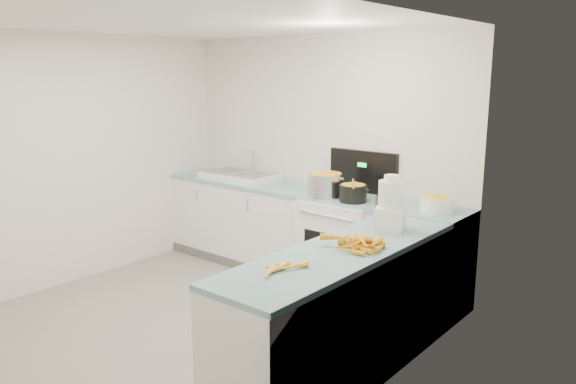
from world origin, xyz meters
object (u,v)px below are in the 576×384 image
Objects in this scene: sink at (240,176)px; black_pot at (353,194)px; steel_pot at (325,186)px; food_processor at (391,207)px; stove at (345,243)px; spice_jar at (388,203)px; mixing_bowl at (436,205)px; extract_bottle at (378,201)px.

sink reaches higher than black_pot.
steel_pot is 1.25m from food_processor.
black_pot is at bearing -40.25° from stove.
sink is at bearing 175.32° from spice_jar.
sink reaches higher than mixing_bowl.
stove is at bearing 178.99° from mixing_bowl.
extract_bottle is at bearing -5.38° from steel_pot.
spice_jar is at bearing -15.24° from stove.
mixing_bowl is at bearing -1.01° from stove.
mixing_bowl is (0.77, 0.12, -0.00)m from black_pot.
stove is 0.61m from steel_pot.
food_processor is at bearing -59.23° from spice_jar.
food_processor is at bearing -18.26° from sink.
mixing_bowl is 0.69× the size of food_processor.
food_processor reaches higher than extract_bottle.
food_processor is (0.37, -0.61, 0.13)m from spice_jar.
spice_jar is (0.38, -0.01, -0.02)m from black_pot.
steel_pot reaches higher than black_pot.
mixing_bowl is at bearing 18.37° from spice_jar.
stove is 14.08× the size of spice_jar.
sink is at bearing 174.01° from extract_bottle.
steel_pot is 3.13× the size of extract_bottle.
black_pot is 0.78m from mixing_bowl.
black_pot reaches higher than spice_jar.
extract_bottle is at bearing -22.04° from stove.
spice_jar is at bearing -1.43° from black_pot.
sink is 2.49m from food_processor.
food_processor reaches higher than black_pot.
sink is 3.39× the size of black_pot.
food_processor is (0.45, -0.58, 0.13)m from extract_bottle.
steel_pot is 0.62m from extract_bottle.
spice_jar is 0.73m from food_processor.
mixing_bowl is 0.75m from food_processor.
stove is at bearing 139.75° from black_pot.
black_pot is 0.87× the size of mixing_bowl.
sink reaches higher than steel_pot.
sink is 7.92× the size of extract_bottle.
stove is at bearing 164.76° from spice_jar.
stove is 0.58m from black_pot.
extract_bottle is at bearing -156.39° from spice_jar.
stove is 4.66× the size of mixing_bowl.
extract_bottle is at bearing 127.98° from food_processor.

